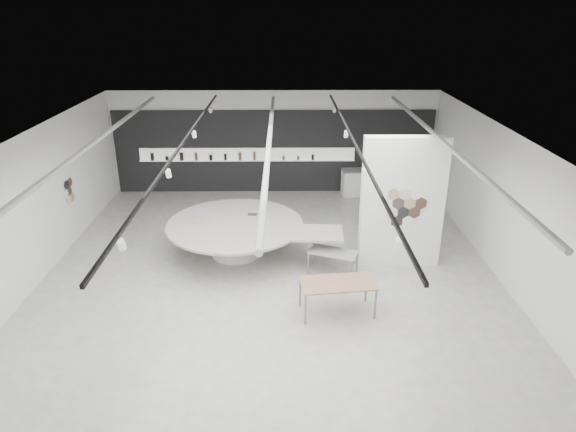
{
  "coord_description": "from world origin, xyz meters",
  "views": [
    {
      "loc": [
        0.33,
        -11.66,
        6.75
      ],
      "look_at": [
        0.46,
        1.2,
        1.35
      ],
      "focal_mm": 32.0,
      "sensor_mm": 36.0,
      "label": 1
    }
  ],
  "objects_px": {
    "display_island": "(238,234)",
    "kitchen_counter": "(365,182)",
    "partition_column": "(402,203)",
    "sample_table_stone": "(333,254)",
    "sample_table_wood": "(337,285)"
  },
  "relations": [
    {
      "from": "sample_table_wood",
      "to": "partition_column",
      "type": "bearing_deg",
      "value": 51.65
    },
    {
      "from": "display_island",
      "to": "kitchen_counter",
      "type": "height_order",
      "value": "kitchen_counter"
    },
    {
      "from": "display_island",
      "to": "sample_table_wood",
      "type": "distance_m",
      "value": 3.92
    },
    {
      "from": "partition_column",
      "to": "kitchen_counter",
      "type": "relative_size",
      "value": 2.02
    },
    {
      "from": "display_island",
      "to": "sample_table_stone",
      "type": "bearing_deg",
      "value": -21.21
    },
    {
      "from": "partition_column",
      "to": "display_island",
      "type": "height_order",
      "value": "partition_column"
    },
    {
      "from": "partition_column",
      "to": "sample_table_stone",
      "type": "distance_m",
      "value": 2.28
    },
    {
      "from": "display_island",
      "to": "sample_table_wood",
      "type": "relative_size",
      "value": 2.79
    },
    {
      "from": "partition_column",
      "to": "sample_table_stone",
      "type": "height_order",
      "value": "partition_column"
    },
    {
      "from": "sample_table_stone",
      "to": "kitchen_counter",
      "type": "height_order",
      "value": "kitchen_counter"
    },
    {
      "from": "display_island",
      "to": "kitchen_counter",
      "type": "xyz_separation_m",
      "value": [
        4.34,
        4.95,
        -0.15
      ]
    },
    {
      "from": "display_island",
      "to": "sample_table_stone",
      "type": "xyz_separation_m",
      "value": [
        2.6,
        -1.15,
        -0.05
      ]
    },
    {
      "from": "partition_column",
      "to": "sample_table_wood",
      "type": "bearing_deg",
      "value": -128.35
    },
    {
      "from": "partition_column",
      "to": "sample_table_stone",
      "type": "relative_size",
      "value": 2.57
    },
    {
      "from": "display_island",
      "to": "sample_table_stone",
      "type": "height_order",
      "value": "display_island"
    }
  ]
}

